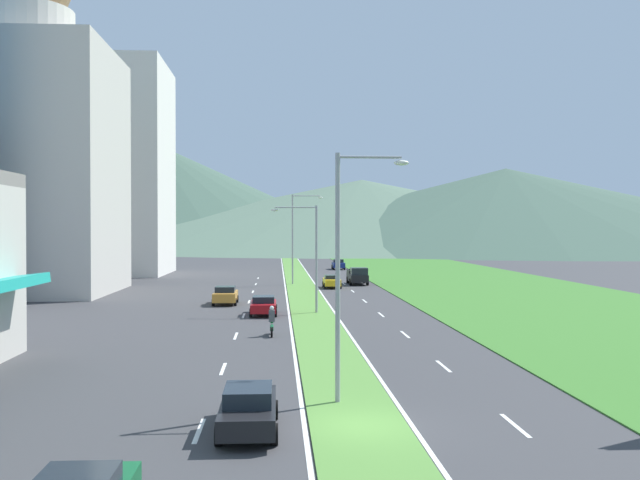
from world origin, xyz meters
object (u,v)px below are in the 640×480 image
car_4 (248,408)px  car_5 (225,295)px  street_lamp_near (346,260)px  street_lamp_mid (310,250)px  pickup_truck_0 (358,276)px  motorcycle_rider (272,323)px  street_lamp_far (296,233)px  car_0 (332,281)px  car_2 (264,305)px  car_3 (338,264)px

car_4 → car_5: (-3.48, 38.07, 0.04)m
street_lamp_near → street_lamp_mid: size_ratio=1.12×
pickup_truck_0 → motorcycle_rider: pickup_truck_0 is taller
street_lamp_far → pickup_truck_0: size_ratio=1.91×
car_4 → car_5: bearing=5.2°
car_5 → pickup_truck_0: pickup_truck_0 is taller
pickup_truck_0 → car_0: bearing=-36.5°
street_lamp_mid → motorcycle_rider: size_ratio=4.09×
street_lamp_far → car_2: street_lamp_far is taller
car_0 → pickup_truck_0: size_ratio=0.77×
street_lamp_near → car_4: (-3.41, -3.49, -4.52)m
street_lamp_near → car_2: bearing=97.4°
street_lamp_mid → car_0: (3.38, 22.85, -4.10)m
car_2 → car_5: bearing=24.0°
car_0 → car_2: bearing=-16.3°
street_lamp_mid → street_lamp_far: size_ratio=0.79×
car_2 → car_3: (10.63, 58.64, 0.07)m
street_lamp_far → pickup_truck_0: 8.67m
street_lamp_far → car_5: bearing=-107.2°
car_5 → pickup_truck_0: size_ratio=0.79×
street_lamp_mid → car_4: street_lamp_mid is taller
street_lamp_near → car_2: street_lamp_near is taller
street_lamp_mid → car_2: 5.47m
street_lamp_mid → car_2: (-3.53, -0.84, -4.10)m
street_lamp_far → car_5: (-6.52, -21.05, -5.17)m
car_4 → pickup_truck_0: (10.14, 58.68, 0.24)m
car_0 → car_3: bearing=173.9°
car_4 → car_2: bearing=0.2°
motorcycle_rider → pickup_truck_0: bearing=-13.9°
car_0 → car_3: (3.72, 34.95, 0.08)m
street_lamp_mid → car_5: 10.46m
car_4 → street_lamp_far: bearing=-2.9°
street_lamp_far → motorcycle_rider: street_lamp_far is taller
car_3 → car_5: 52.94m
car_0 → car_2: size_ratio=0.91×
street_lamp_far → car_2: 29.27m
car_2 → pickup_truck_0: (10.24, 28.19, 0.25)m
car_3 → motorcycle_rider: (-9.95, -69.01, -0.06)m
car_4 → motorcycle_rider: (0.58, 20.12, -0.00)m
car_5 → motorcycle_rider: bearing=-167.3°
car_5 → motorcycle_rider: (4.06, -17.96, -0.04)m
car_0 → pickup_truck_0: 5.60m
car_3 → pickup_truck_0: size_ratio=0.81×
street_lamp_mid → car_5: bearing=135.7°
street_lamp_far → car_4: bearing=-92.9°
street_lamp_mid → street_lamp_far: (-0.38, 27.79, 1.12)m
street_lamp_near → car_4: bearing=-134.3°
car_4 → car_5: car_5 is taller
car_5 → car_2: bearing=-156.0°
car_4 → motorcycle_rider: size_ratio=2.31×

